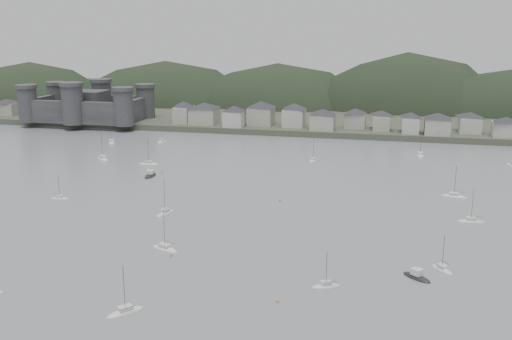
# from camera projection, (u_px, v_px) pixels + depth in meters

# --- Properties ---
(ground) EXTENTS (900.00, 900.00, 0.00)m
(ground) POSITION_uv_depth(u_px,v_px,m) (179.00, 274.00, 132.73)
(ground) COLOR slate
(ground) RESTS_ON ground
(far_shore_land) EXTENTS (900.00, 250.00, 3.00)m
(far_shore_land) POSITION_uv_depth(u_px,v_px,m) (329.00, 103.00, 411.19)
(far_shore_land) COLOR #383D2D
(far_shore_land) RESTS_ON ground
(forested_ridge) EXTENTS (851.55, 103.94, 102.57)m
(forested_ridge) POSITION_uv_depth(u_px,v_px,m) (332.00, 127.00, 388.94)
(forested_ridge) COLOR black
(forested_ridge) RESTS_ON ground
(castle) EXTENTS (66.00, 43.00, 20.00)m
(castle) POSITION_uv_depth(u_px,v_px,m) (88.00, 105.00, 326.98)
(castle) COLOR #2E2E30
(castle) RESTS_ON far_shore_land
(waterfront_town) EXTENTS (451.48, 28.46, 12.92)m
(waterfront_town) POSITION_uv_depth(u_px,v_px,m) (407.00, 120.00, 292.61)
(waterfront_town) COLOR gray
(waterfront_town) RESTS_ON far_shore_land
(sailboat_lead) EXTENTS (7.29, 9.44, 12.62)m
(sailboat_lead) POSITION_uv_depth(u_px,v_px,m) (112.00, 142.00, 279.75)
(sailboat_lead) COLOR silver
(sailboat_lead) RESTS_ON ground
(moored_fleet) EXTENTS (254.20, 170.84, 13.33)m
(moored_fleet) POSITION_uv_depth(u_px,v_px,m) (240.00, 191.00, 197.60)
(moored_fleet) COLOR silver
(moored_fleet) RESTS_ON ground
(motor_launch_near) EXTENTS (7.19, 6.62, 3.73)m
(motor_launch_near) POSITION_uv_depth(u_px,v_px,m) (417.00, 277.00, 130.31)
(motor_launch_near) COLOR black
(motor_launch_near) RESTS_ON ground
(motor_launch_far) EXTENTS (3.61, 8.95, 4.09)m
(motor_launch_far) POSITION_uv_depth(u_px,v_px,m) (150.00, 175.00, 218.07)
(motor_launch_far) COLOR black
(motor_launch_far) RESTS_ON ground
(mooring_buoys) EXTENTS (103.61, 96.22, 0.70)m
(mooring_buoys) POSITION_uv_depth(u_px,v_px,m) (162.00, 220.00, 168.42)
(mooring_buoys) COLOR #BA6F3E
(mooring_buoys) RESTS_ON ground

